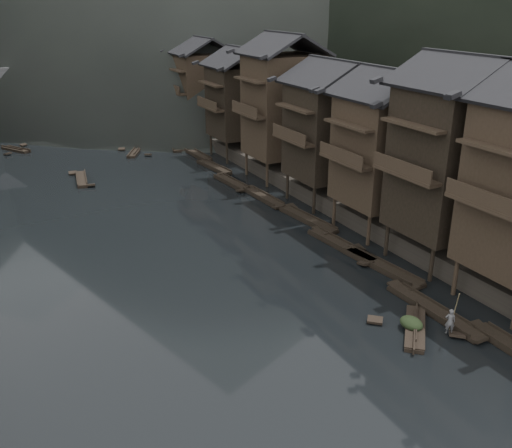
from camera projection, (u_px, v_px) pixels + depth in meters
water at (278, 364)px, 30.89m from camera, size 300.00×300.00×0.00m
right_bank at (357, 134)px, 78.47m from camera, size 40.00×200.00×1.80m
stilt_houses at (344, 113)px, 50.70m from camera, size 9.00×67.60×15.42m
moored_sampans at (254, 191)px, 57.62m from camera, size 3.43×72.88×0.47m
midriver_boats at (78, 160)px, 68.68m from camera, size 16.54×22.52×0.45m
stone_bridge at (51, 90)px, 88.38m from camera, size 40.00×6.00×9.00m
hero_sampan at (415, 327)px, 33.92m from camera, size 4.34×4.57×0.44m
cargo_heap at (412, 318)px, 33.77m from camera, size 1.19×1.55×0.71m
boatman at (451, 318)px, 32.94m from camera, size 0.70×0.66×1.61m
bamboo_pole at (460, 273)px, 31.97m from camera, size 1.44×1.64×4.08m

